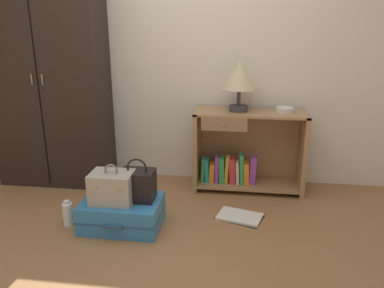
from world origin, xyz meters
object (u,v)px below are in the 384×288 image
at_px(table_lamp, 240,76).
at_px(bottle, 68,214).
at_px(open_book_on_floor, 240,217).
at_px(bowl, 285,110).
at_px(wardrobe, 50,76).
at_px(train_case, 112,187).
at_px(bookshelf, 245,152).
at_px(suitcase_large, 122,213).
at_px(handbag, 138,184).

distance_m(table_lamp, bottle, 1.86).
bearing_deg(open_book_on_floor, table_lamp, 94.76).
bearing_deg(open_book_on_floor, bowl, 59.14).
relative_size(wardrobe, train_case, 6.56).
height_order(bookshelf, suitcase_large, bookshelf).
xyz_separation_m(wardrobe, suitcase_large, (0.92, -0.83, -0.94)).
distance_m(bookshelf, train_case, 1.35).
bearing_deg(bottle, wardrobe, 118.98).
bearing_deg(open_book_on_floor, bottle, -167.37).
bearing_deg(bottle, bookshelf, 33.92).
bearing_deg(bottle, bowl, 28.05).
height_order(wardrobe, bowl, wardrobe).
relative_size(wardrobe, bookshelf, 2.06).
height_order(bookshelf, train_case, bookshelf).
xyz_separation_m(bookshelf, handbag, (-0.81, -0.84, -0.01)).
height_order(handbag, open_book_on_floor, handbag).
distance_m(table_lamp, bowl, 0.51).
relative_size(bookshelf, suitcase_large, 1.66).
distance_m(bowl, bottle, 2.06).
height_order(table_lamp, open_book_on_floor, table_lamp).
xyz_separation_m(bowl, open_book_on_floor, (-0.36, -0.61, -0.78)).
height_order(bookshelf, handbag, bookshelf).
bearing_deg(bookshelf, bowl, -1.62).
bearing_deg(handbag, bowl, 35.65).
bearing_deg(wardrobe, bottle, -61.02).
bearing_deg(suitcase_large, wardrobe, 137.66).
xyz_separation_m(bookshelf, table_lamp, (-0.07, -0.01, 0.71)).
relative_size(handbag, bottle, 1.58).
xyz_separation_m(bookshelf, open_book_on_floor, (-0.02, -0.62, -0.35)).
relative_size(bookshelf, bottle, 4.84).
distance_m(suitcase_large, handbag, 0.27).
bearing_deg(table_lamp, bottle, -144.81).
bearing_deg(suitcase_large, table_lamp, 45.17).
bearing_deg(bowl, bottle, -151.95).
distance_m(train_case, bottle, 0.45).
bearing_deg(bookshelf, bottle, -146.08).
bearing_deg(train_case, handbag, 21.71).
distance_m(table_lamp, train_case, 1.48).
height_order(bowl, open_book_on_floor, bowl).
distance_m(wardrobe, bowl, 2.21).
height_order(bookshelf, table_lamp, table_lamp).
xyz_separation_m(bowl, handbag, (-1.16, -0.83, -0.44)).
height_order(bowl, handbag, bowl).
xyz_separation_m(wardrobe, bowl, (2.20, 0.03, -0.27)).
bearing_deg(bottle, open_book_on_floor, 12.63).
bearing_deg(table_lamp, bowl, -0.29).
bearing_deg(suitcase_large, handbag, 17.47).
bearing_deg(table_lamp, bookshelf, 5.81).
height_order(bookshelf, bottle, bookshelf).
distance_m(handbag, bottle, 0.61).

